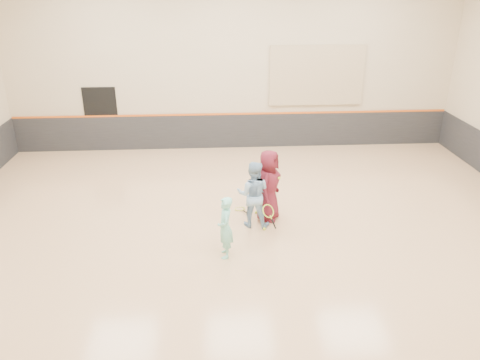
{
  "coord_description": "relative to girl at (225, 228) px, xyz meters",
  "views": [
    {
      "loc": [
        -0.8,
        -9.67,
        5.53
      ],
      "look_at": [
        -0.15,
        0.4,
        1.15
      ],
      "focal_mm": 35.0,
      "sensor_mm": 36.0,
      "label": 1
    }
  ],
  "objects": [
    {
      "name": "spare_racket",
      "position": [
        0.45,
        2.17,
        -0.63
      ],
      "size": [
        0.61,
        0.61,
        0.12
      ],
      "primitive_type": null,
      "color": "#AEC72B",
      "rests_on": "floor"
    },
    {
      "name": "young_man",
      "position": [
        1.12,
        1.65,
        0.21
      ],
      "size": [
        0.87,
        1.03,
        1.79
      ],
      "primitive_type": "imported",
      "rotation": [
        0.0,
        0.0,
        1.16
      ],
      "color": "maroon",
      "rests_on": "floor"
    },
    {
      "name": "room",
      "position": [
        0.55,
        1.04,
        0.12
      ],
      "size": [
        15.04,
        12.04,
        6.22
      ],
      "color": "tan",
      "rests_on": "ground"
    },
    {
      "name": "wainscot_back",
      "position": [
        0.55,
        7.01,
        -0.09
      ],
      "size": [
        14.9,
        0.04,
        1.2
      ],
      "primitive_type": "cube",
      "color": "#232326",
      "rests_on": "floor"
    },
    {
      "name": "accent_stripe",
      "position": [
        0.55,
        7.0,
        0.53
      ],
      "size": [
        14.9,
        0.03,
        0.06
      ],
      "primitive_type": "cube",
      "color": "#D85914",
      "rests_on": "wall_back"
    },
    {
      "name": "ball_in_hand",
      "position": [
        1.34,
        1.46,
        0.47
      ],
      "size": [
        0.07,
        0.07,
        0.07
      ],
      "primitive_type": "sphere",
      "color": "#C2DE33",
      "rests_on": "young_man"
    },
    {
      "name": "instructor",
      "position": [
        0.71,
        1.33,
        0.13
      ],
      "size": [
        0.91,
        0.77,
        1.64
      ],
      "primitive_type": "imported",
      "rotation": [
        0.0,
        0.0,
        2.93
      ],
      "color": "#83A8CA",
      "rests_on": "floor"
    },
    {
      "name": "acoustic_panel",
      "position": [
        3.35,
        6.99,
        1.81
      ],
      "size": [
        3.2,
        0.08,
        2.0
      ],
      "primitive_type": "cube",
      "color": "tan",
      "rests_on": "wall_back"
    },
    {
      "name": "held_racket",
      "position": [
        1.04,
        1.03,
        -0.17
      ],
      "size": [
        0.46,
        0.46,
        0.63
      ],
      "primitive_type": null,
      "color": "#BEE131",
      "rests_on": "instructor"
    },
    {
      "name": "ball_under_racket",
      "position": [
        0.96,
        1.05,
        -0.66
      ],
      "size": [
        0.07,
        0.07,
        0.07
      ],
      "primitive_type": "sphere",
      "color": "#E2EE37",
      "rests_on": "floor"
    },
    {
      "name": "doorway",
      "position": [
        -3.95,
        7.02,
        0.41
      ],
      "size": [
        1.1,
        0.05,
        2.2
      ],
      "primitive_type": "cube",
      "color": "black",
      "rests_on": "floor"
    },
    {
      "name": "ball_beside_spare",
      "position": [
        0.84,
        1.91,
        -0.66
      ],
      "size": [
        0.07,
        0.07,
        0.07
      ],
      "primitive_type": "sphere",
      "color": "#B9CD2F",
      "rests_on": "floor"
    },
    {
      "name": "girl",
      "position": [
        0.0,
        0.0,
        0.0
      ],
      "size": [
        0.34,
        0.51,
        1.38
      ],
      "primitive_type": "imported",
      "rotation": [
        0.0,
        0.0,
        -1.55
      ],
      "color": "#7CD8C6",
      "rests_on": "floor"
    }
  ]
}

